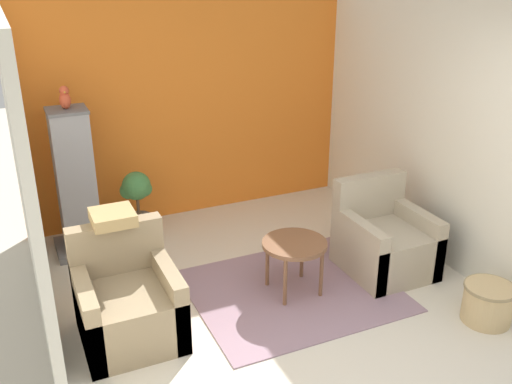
{
  "coord_description": "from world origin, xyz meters",
  "views": [
    {
      "loc": [
        -1.95,
        -2.52,
        2.88
      ],
      "look_at": [
        0.0,
        1.8,
        0.92
      ],
      "focal_mm": 40.0,
      "sensor_mm": 36.0,
      "label": 1
    }
  ],
  "objects_px": {
    "parrot": "(65,98)",
    "potted_plant": "(137,199)",
    "armchair_right": "(384,242)",
    "wicker_basket": "(488,302)",
    "coffee_table": "(294,248)",
    "birdcage": "(76,186)",
    "armchair_left": "(128,305)"
  },
  "relations": [
    {
      "from": "armchair_right",
      "to": "wicker_basket",
      "type": "height_order",
      "value": "armchair_right"
    },
    {
      "from": "armchair_left",
      "to": "birdcage",
      "type": "relative_size",
      "value": 0.59
    },
    {
      "from": "coffee_table",
      "to": "parrot",
      "type": "xyz_separation_m",
      "value": [
        -1.64,
        1.66,
        1.17
      ]
    },
    {
      "from": "birdcage",
      "to": "parrot",
      "type": "distance_m",
      "value": 0.9
    },
    {
      "from": "armchair_left",
      "to": "armchair_right",
      "type": "distance_m",
      "value": 2.52
    },
    {
      "from": "armchair_right",
      "to": "parrot",
      "type": "xyz_separation_m",
      "value": [
        -2.63,
        1.66,
        1.33
      ]
    },
    {
      "from": "armchair_left",
      "to": "potted_plant",
      "type": "height_order",
      "value": "armchair_left"
    },
    {
      "from": "coffee_table",
      "to": "potted_plant",
      "type": "height_order",
      "value": "potted_plant"
    },
    {
      "from": "armchair_left",
      "to": "parrot",
      "type": "xyz_separation_m",
      "value": [
        -0.11,
        1.7,
        1.33
      ]
    },
    {
      "from": "wicker_basket",
      "to": "armchair_right",
      "type": "bearing_deg",
      "value": 104.94
    },
    {
      "from": "armchair_right",
      "to": "potted_plant",
      "type": "relative_size",
      "value": 1.2
    },
    {
      "from": "armchair_left",
      "to": "potted_plant",
      "type": "distance_m",
      "value": 1.84
    },
    {
      "from": "birdcage",
      "to": "wicker_basket",
      "type": "bearing_deg",
      "value": -43.15
    },
    {
      "from": "birdcage",
      "to": "potted_plant",
      "type": "height_order",
      "value": "birdcage"
    },
    {
      "from": "birdcage",
      "to": "potted_plant",
      "type": "xyz_separation_m",
      "value": [
        0.62,
        0.07,
        -0.29
      ]
    },
    {
      "from": "armchair_right",
      "to": "parrot",
      "type": "bearing_deg",
      "value": 147.77
    },
    {
      "from": "armchair_left",
      "to": "parrot",
      "type": "bearing_deg",
      "value": 93.79
    },
    {
      "from": "parrot",
      "to": "wicker_basket",
      "type": "xyz_separation_m",
      "value": [
        2.92,
        -2.74,
        -1.45
      ]
    },
    {
      "from": "coffee_table",
      "to": "armchair_left",
      "type": "height_order",
      "value": "armchair_left"
    },
    {
      "from": "parrot",
      "to": "potted_plant",
      "type": "height_order",
      "value": "parrot"
    },
    {
      "from": "armchair_left",
      "to": "parrot",
      "type": "relative_size",
      "value": 3.86
    },
    {
      "from": "birdcage",
      "to": "parrot",
      "type": "height_order",
      "value": "parrot"
    },
    {
      "from": "armchair_right",
      "to": "coffee_table",
      "type": "bearing_deg",
      "value": 179.81
    },
    {
      "from": "birdcage",
      "to": "wicker_basket",
      "type": "xyz_separation_m",
      "value": [
        2.92,
        -2.74,
        -0.54
      ]
    },
    {
      "from": "armchair_right",
      "to": "birdcage",
      "type": "height_order",
      "value": "birdcage"
    },
    {
      "from": "armchair_left",
      "to": "coffee_table",
      "type": "bearing_deg",
      "value": 1.61
    },
    {
      "from": "parrot",
      "to": "potted_plant",
      "type": "relative_size",
      "value": 0.31
    },
    {
      "from": "parrot",
      "to": "armchair_left",
      "type": "bearing_deg",
      "value": -86.21
    },
    {
      "from": "coffee_table",
      "to": "parrot",
      "type": "height_order",
      "value": "parrot"
    },
    {
      "from": "birdcage",
      "to": "wicker_basket",
      "type": "distance_m",
      "value": 4.04
    },
    {
      "from": "coffee_table",
      "to": "armchair_left",
      "type": "xyz_separation_m",
      "value": [
        -1.53,
        -0.04,
        -0.16
      ]
    },
    {
      "from": "potted_plant",
      "to": "wicker_basket",
      "type": "distance_m",
      "value": 3.64
    }
  ]
}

